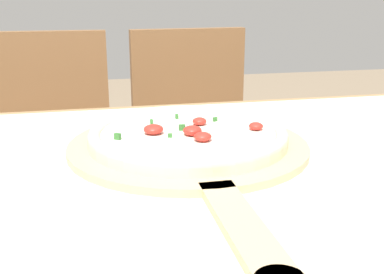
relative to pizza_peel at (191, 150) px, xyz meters
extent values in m
cube|color=#A87F51|center=(-0.03, -0.10, -0.03)|extent=(1.35, 0.94, 0.03)
cylinder|color=#A87F51|center=(0.59, 0.31, -0.40)|extent=(0.06, 0.06, 0.72)
cube|color=silver|center=(-0.03, -0.10, -0.01)|extent=(1.27, 0.86, 0.00)
cylinder|color=#D6B784|center=(0.00, 0.02, 0.00)|extent=(0.39, 0.39, 0.01)
cube|color=#D6B784|center=(0.00, -0.26, 0.00)|extent=(0.04, 0.23, 0.01)
cylinder|color=beige|center=(0.00, 0.02, 0.01)|extent=(0.32, 0.32, 0.02)
torus|color=beige|center=(0.00, 0.02, 0.02)|extent=(0.32, 0.32, 0.02)
cylinder|color=white|center=(0.00, 0.02, 0.02)|extent=(0.28, 0.28, 0.00)
ellipsoid|color=red|center=(0.11, 0.01, 0.03)|extent=(0.02, 0.02, 0.01)
ellipsoid|color=red|center=(0.03, 0.06, 0.03)|extent=(0.02, 0.02, 0.01)
ellipsoid|color=red|center=(0.00, 0.00, 0.03)|extent=(0.03, 0.03, 0.02)
ellipsoid|color=red|center=(-0.06, 0.02, 0.03)|extent=(0.03, 0.03, 0.02)
ellipsoid|color=red|center=(0.01, -0.03, 0.03)|extent=(0.03, 0.03, 0.01)
cube|color=#387533|center=(0.01, 0.01, 0.03)|extent=(0.01, 0.01, 0.01)
cube|color=#387533|center=(0.06, 0.07, 0.03)|extent=(0.01, 0.01, 0.01)
cube|color=#387533|center=(-0.12, 0.00, 0.03)|extent=(0.01, 0.01, 0.01)
cube|color=#387533|center=(-0.05, 0.08, 0.03)|extent=(0.01, 0.01, 0.01)
cube|color=#387533|center=(-0.03, 0.00, 0.03)|extent=(0.01, 0.00, 0.01)
cube|color=#387533|center=(-0.01, 0.03, 0.03)|extent=(0.01, 0.01, 0.01)
cube|color=#387533|center=(-0.06, 0.03, 0.03)|extent=(0.01, 0.01, 0.01)
cube|color=#387533|center=(0.00, 0.10, 0.03)|extent=(0.01, 0.01, 0.01)
cube|color=#387533|center=(0.00, 0.01, 0.03)|extent=(0.01, 0.01, 0.01)
cube|color=brown|center=(-0.29, 0.65, -0.33)|extent=(0.41, 0.41, 0.02)
cube|color=brown|center=(-0.28, 0.83, -0.10)|extent=(0.38, 0.05, 0.44)
cylinder|color=brown|center=(-0.45, 0.82, -0.55)|extent=(0.04, 0.04, 0.43)
cylinder|color=brown|center=(-0.13, 0.81, -0.55)|extent=(0.04, 0.04, 0.43)
cube|color=brown|center=(0.18, 0.65, -0.33)|extent=(0.42, 0.42, 0.02)
cube|color=brown|center=(0.17, 0.83, -0.10)|extent=(0.38, 0.06, 0.44)
cylinder|color=brown|center=(0.35, 0.50, -0.55)|extent=(0.04, 0.04, 0.43)
cylinder|color=brown|center=(0.01, 0.80, -0.55)|extent=(0.04, 0.04, 0.43)
cylinder|color=brown|center=(0.33, 0.82, -0.55)|extent=(0.04, 0.04, 0.43)
camera|label=1|loc=(-0.15, -0.71, 0.25)|focal=45.00mm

